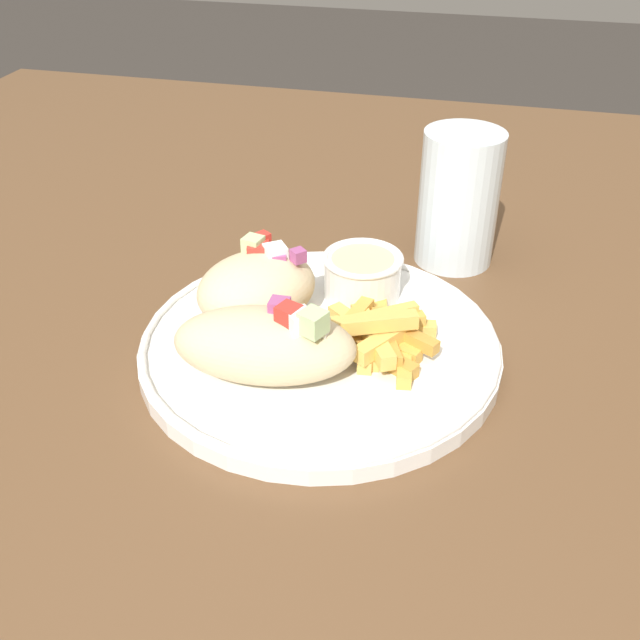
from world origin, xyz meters
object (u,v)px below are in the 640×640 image
plate (320,345)px  sauce_ramekin (362,273)px  pita_sandwich_near (266,344)px  pita_sandwich_far (257,287)px  fries_pile (376,333)px  water_glass (458,205)px

plate → sauce_ramekin: 0.08m
pita_sandwich_near → sauce_ramekin: size_ratio=2.05×
pita_sandwich_far → fries_pile: (0.10, -0.02, -0.02)m
plate → sauce_ramekin: (0.02, 0.08, 0.03)m
fries_pile → plate: bearing=-173.1°
fries_pile → water_glass: bearing=76.4°
pita_sandwich_far → sauce_ramekin: (0.08, 0.06, -0.01)m
pita_sandwich_far → water_glass: size_ratio=1.01×
pita_sandwich_far → water_glass: water_glass is taller
plate → sauce_ramekin: bearing=76.8°
pita_sandwich_far → sauce_ramekin: size_ratio=1.85×
pita_sandwich_near → fries_pile: bearing=30.8°
plate → pita_sandwich_near: pita_sandwich_near is taller
fries_pile → water_glass: (0.04, 0.18, 0.03)m
fries_pile → sauce_ramekin: (-0.03, 0.07, 0.01)m
fries_pile → water_glass: 0.19m
fries_pile → sauce_ramekin: 0.08m
sauce_ramekin → pita_sandwich_near: bearing=-110.2°
plate → water_glass: size_ratio=2.24×
plate → water_glass: water_glass is taller
pita_sandwich_far → water_glass: (0.15, 0.16, 0.02)m
pita_sandwich_near → plate: bearing=53.5°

